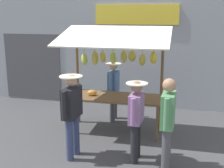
{
  "coord_description": "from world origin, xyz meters",
  "views": [
    {
      "loc": [
        -1.44,
        6.59,
        2.81
      ],
      "look_at": [
        0.0,
        0.3,
        1.25
      ],
      "focal_mm": 47.55,
      "sensor_mm": 36.0,
      "label": 1
    }
  ],
  "objects_px": {
    "shopper_with_shopping_bag": "(72,109)",
    "shopper_in_striped_shirt": "(136,115)",
    "market_stall": "(116,68)",
    "shopper_in_grey_tee": "(168,118)",
    "vendor_with_sunhat": "(114,87)"
  },
  "relations": [
    {
      "from": "market_stall",
      "to": "vendor_with_sunhat",
      "type": "relative_size",
      "value": 1.59
    },
    {
      "from": "vendor_with_sunhat",
      "to": "shopper_with_shopping_bag",
      "type": "height_order",
      "value": "shopper_with_shopping_bag"
    },
    {
      "from": "shopper_with_shopping_bag",
      "to": "shopper_in_grey_tee",
      "type": "relative_size",
      "value": 0.98
    },
    {
      "from": "shopper_in_grey_tee",
      "to": "market_stall",
      "type": "bearing_deg",
      "value": 41.44
    },
    {
      "from": "vendor_with_sunhat",
      "to": "shopper_with_shopping_bag",
      "type": "xyz_separation_m",
      "value": [
        0.32,
        2.23,
        0.09
      ]
    },
    {
      "from": "shopper_in_grey_tee",
      "to": "vendor_with_sunhat",
      "type": "bearing_deg",
      "value": 35.95
    },
    {
      "from": "shopper_in_striped_shirt",
      "to": "shopper_in_grey_tee",
      "type": "bearing_deg",
      "value": -109.24
    },
    {
      "from": "shopper_with_shopping_bag",
      "to": "shopper_in_striped_shirt",
      "type": "height_order",
      "value": "shopper_with_shopping_bag"
    },
    {
      "from": "shopper_with_shopping_bag",
      "to": "shopper_in_grey_tee",
      "type": "xyz_separation_m",
      "value": [
        -1.82,
        0.1,
        -0.0
      ]
    },
    {
      "from": "shopper_with_shopping_bag",
      "to": "shopper_in_striped_shirt",
      "type": "distance_m",
      "value": 1.24
    },
    {
      "from": "vendor_with_sunhat",
      "to": "shopper_in_grey_tee",
      "type": "distance_m",
      "value": 2.77
    },
    {
      "from": "market_stall",
      "to": "shopper_in_striped_shirt",
      "type": "distance_m",
      "value": 1.67
    },
    {
      "from": "market_stall",
      "to": "shopper_with_shopping_bag",
      "type": "distance_m",
      "value": 1.72
    },
    {
      "from": "market_stall",
      "to": "shopper_in_grey_tee",
      "type": "height_order",
      "value": "market_stall"
    },
    {
      "from": "vendor_with_sunhat",
      "to": "market_stall",
      "type": "bearing_deg",
      "value": 18.1
    }
  ]
}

